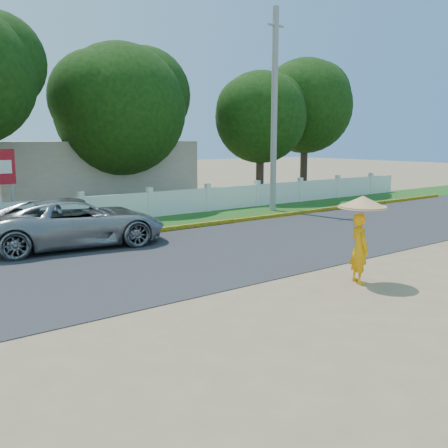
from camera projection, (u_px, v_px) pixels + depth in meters
name	position (u px, v px, depth m)	size (l,w,h in m)	color
ground	(280.00, 297.00, 10.63)	(120.00, 120.00, 0.00)	#9E8460
road	(171.00, 257.00, 14.17)	(60.00, 7.00, 0.02)	#38383A
grass_verge	(97.00, 230.00, 18.30)	(60.00, 3.50, 0.03)	#2D601E
curb	(117.00, 235.00, 16.96)	(40.00, 0.18, 0.16)	yellow
fence	(82.00, 211.00, 19.36)	(40.00, 0.10, 1.10)	silver
building_near	(87.00, 172.00, 26.31)	(10.00, 6.00, 3.20)	#B7AD99
utility_pole	(274.00, 112.00, 22.51)	(0.28, 0.28, 9.04)	gray
vehicle	(76.00, 222.00, 15.50)	(2.53, 5.49, 1.52)	gray
monk_with_parasol	(361.00, 227.00, 11.47)	(1.12, 1.12, 2.04)	#F89F0D
tree_row	(121.00, 102.00, 23.23)	(28.07, 7.67, 8.28)	#473828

